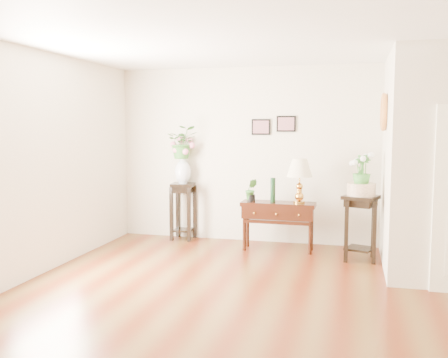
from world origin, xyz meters
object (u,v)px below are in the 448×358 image
(console_table, at_px, (278,226))
(plant_stand_b, at_px, (360,228))
(plant_stand_a, at_px, (183,211))
(table_lamp, at_px, (299,179))

(console_table, relative_size, plant_stand_b, 1.21)
(plant_stand_b, bearing_deg, console_table, 168.11)
(console_table, distance_m, plant_stand_a, 1.67)
(table_lamp, height_order, plant_stand_b, table_lamp)
(console_table, height_order, plant_stand_a, plant_stand_a)
(plant_stand_a, relative_size, plant_stand_b, 1.03)
(table_lamp, distance_m, plant_stand_a, 2.06)
(plant_stand_b, bearing_deg, table_lamp, 164.09)
(console_table, distance_m, table_lamp, 0.78)
(table_lamp, distance_m, plant_stand_b, 1.11)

